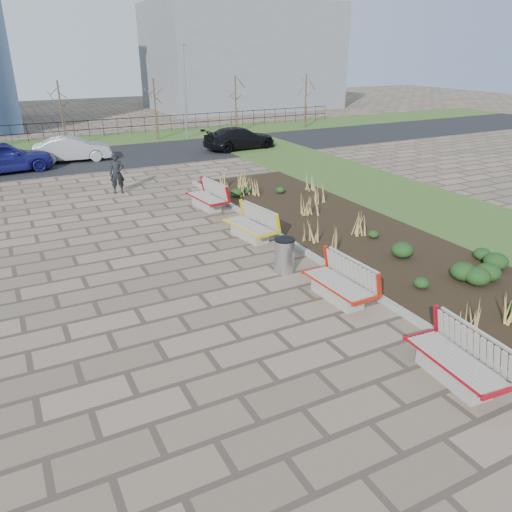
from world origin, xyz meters
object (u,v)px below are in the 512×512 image
bench_d (206,196)px  lamp_east (185,93)px  bench_b (338,281)px  litter_bin (284,256)px  pedestrian (117,173)px  car_black (240,138)px  car_silver (73,149)px  bench_a (456,358)px  bench_c (249,224)px  car_blue (3,157)px

bench_d → lamp_east: bearing=66.5°
lamp_east → bench_b: bearing=-101.5°
bench_b → lamp_east: 25.18m
litter_bin → pedestrian: size_ratio=0.56×
litter_bin → car_black: 18.53m
bench_b → litter_bin: (-0.34, 2.06, -0.01)m
car_black → car_silver: bearing=79.5°
bench_d → litter_bin: bearing=-98.9°
bench_d → pedestrian: (-2.57, 3.83, 0.37)m
bench_a → car_black: bearing=78.5°
car_black → lamp_east: bearing=11.7°
bench_c → bench_d: size_ratio=1.00×
bench_d → bench_a: bearing=-96.0°
bench_b → car_silver: size_ratio=0.51×
bench_d → lamp_east: 16.78m
car_blue → bench_c: bearing=-160.9°
bench_b → lamp_east: bearing=76.4°
bench_a → car_silver: 24.28m
bench_c → lamp_east: lamp_east is taller
bench_d → pedestrian: size_ratio=1.20×
bench_a → litter_bin: bench_a is taller
bench_b → car_silver: car_silver is taller
bench_c → litter_bin: bench_c is taller
litter_bin → lamp_east: lamp_east is taller
litter_bin → car_silver: size_ratio=0.24×
car_silver → car_black: size_ratio=0.88×
bench_b → car_blue: 20.17m
bench_d → litter_bin: 6.68m
bench_c → lamp_east: size_ratio=0.35×
car_blue → litter_bin: bearing=-165.8°
pedestrian → car_silver: 7.79m
bench_b → pedestrian: (-2.57, 12.56, 0.37)m
car_blue → car_silver: bearing=-76.2°
car_silver → lamp_east: bearing=-56.7°
pedestrian → car_black: bearing=50.2°
bench_a → bench_d: size_ratio=1.00×
litter_bin → pedestrian: (-2.23, 10.50, 0.38)m
bench_c → car_silver: (-3.25, 15.39, 0.19)m
bench_c → pedestrian: size_ratio=1.20×
car_black → lamp_east: lamp_east is taller
litter_bin → car_black: car_black is taller
bench_b → car_blue: size_ratio=0.45×
bench_b → pedestrian: bearing=99.4°
bench_a → litter_bin: 5.81m
bench_c → litter_bin: size_ratio=2.14×
bench_b → bench_d: 8.73m
bench_d → car_silver: car_silver is taller
bench_c → bench_d: (0.00, 3.80, 0.00)m
pedestrian → car_black: 11.31m
bench_a → bench_c: same height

